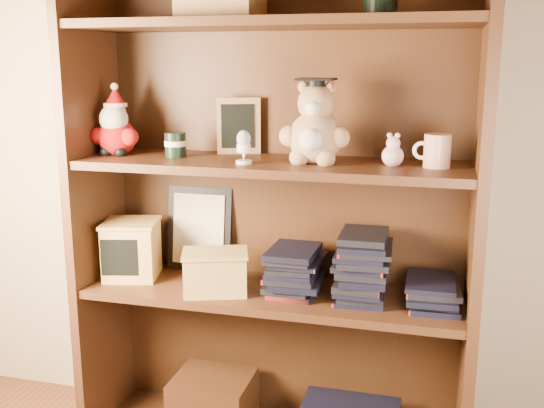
{
  "coord_description": "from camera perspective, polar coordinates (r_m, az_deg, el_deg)",
  "views": [
    {
      "loc": [
        0.3,
        -0.47,
        1.23
      ],
      "look_at": [
        -0.18,
        1.3,
        0.82
      ],
      "focal_mm": 42.0,
      "sensor_mm": 36.0,
      "label": 1
    }
  ],
  "objects": [
    {
      "name": "shelf_upper",
      "position": [
        1.87,
        -0.0,
        3.52
      ],
      "size": [
        1.14,
        0.33,
        0.02
      ],
      "color": "#442613",
      "rests_on": "ground"
    },
    {
      "name": "treats_box",
      "position": [
        2.1,
        -12.47,
        -3.95
      ],
      "size": [
        0.21,
        0.21,
        0.19
      ],
      "color": "tan",
      "rests_on": "shelf_lower"
    },
    {
      "name": "certificate_frame",
      "position": [
        2.14,
        -6.52,
        -2.19
      ],
      "size": [
        0.22,
        0.06,
        0.28
      ],
      "color": "black",
      "rests_on": "shelf_lower"
    },
    {
      "name": "chalkboard_plaque",
      "position": [
        2.0,
        -3.01,
        6.93
      ],
      "size": [
        0.13,
        0.1,
        0.17
      ],
      "color": "#9E7547",
      "rests_on": "shelf_upper"
    },
    {
      "name": "bookcase",
      "position": [
        1.95,
        0.32,
        -0.86
      ],
      "size": [
        1.2,
        0.35,
        1.6
      ],
      "color": "#442613",
      "rests_on": "ground"
    },
    {
      "name": "shelf_lower",
      "position": [
        1.97,
        -0.0,
        -8.04
      ],
      "size": [
        1.14,
        0.33,
        0.02
      ],
      "color": "#442613",
      "rests_on": "ground"
    },
    {
      "name": "book_stack_mid",
      "position": [
        1.89,
        8.17,
        -5.65
      ],
      "size": [
        0.14,
        0.2,
        0.19
      ],
      "color": "black",
      "rests_on": "shelf_lower"
    },
    {
      "name": "santa_plush",
      "position": [
        2.04,
        -13.84,
        6.63
      ],
      "size": [
        0.16,
        0.12,
        0.23
      ],
      "color": "#A50F0F",
      "rests_on": "shelf_upper"
    },
    {
      "name": "pencils_box",
      "position": [
        1.93,
        -5.12,
        -6.08
      ],
      "size": [
        0.23,
        0.2,
        0.13
      ],
      "color": "tan",
      "rests_on": "shelf_lower"
    },
    {
      "name": "egg_cup",
      "position": [
        1.8,
        -2.55,
        5.24
      ],
      "size": [
        0.05,
        0.05,
        0.1
      ],
      "color": "white",
      "rests_on": "shelf_upper"
    },
    {
      "name": "book_stack_left",
      "position": [
        1.93,
        2.08,
        -5.88
      ],
      "size": [
        0.14,
        0.2,
        0.14
      ],
      "color": "black",
      "rests_on": "shelf_lower"
    },
    {
      "name": "book_stack_right",
      "position": [
        1.89,
        14.15,
        -7.64
      ],
      "size": [
        0.14,
        0.2,
        0.08
      ],
      "color": "black",
      "rests_on": "shelf_lower"
    },
    {
      "name": "teachers_tin",
      "position": [
        1.96,
        -8.65,
        5.3
      ],
      "size": [
        0.07,
        0.07,
        0.07
      ],
      "color": "black",
      "rests_on": "shelf_upper"
    },
    {
      "name": "grad_teddy_bear",
      "position": [
        1.82,
        3.89,
        6.61
      ],
      "size": [
        0.2,
        0.17,
        0.25
      ],
      "color": "tan",
      "rests_on": "shelf_upper"
    },
    {
      "name": "teacher_mug",
      "position": [
        1.8,
        14.53,
        4.63
      ],
      "size": [
        0.1,
        0.07,
        0.09
      ],
      "color": "silver",
      "rests_on": "shelf_upper"
    },
    {
      "name": "pink_figurine",
      "position": [
        1.8,
        10.78,
        4.52
      ],
      "size": [
        0.06,
        0.06,
        0.1
      ],
      "color": "beige",
      "rests_on": "shelf_upper"
    }
  ]
}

